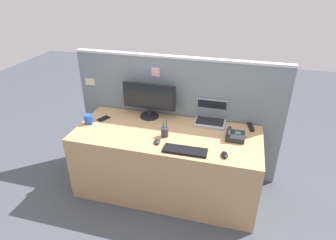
{
  "coord_description": "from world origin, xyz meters",
  "views": [
    {
      "loc": [
        0.66,
        -2.4,
        2.19
      ],
      "look_at": [
        0.0,
        0.05,
        0.84
      ],
      "focal_mm": 30.51,
      "sensor_mm": 36.0,
      "label": 1
    }
  ],
  "objects": [
    {
      "name": "desktop_monitor",
      "position": [
        -0.28,
        0.3,
        0.94
      ],
      "size": [
        0.59,
        0.21,
        0.39
      ],
      "color": "black",
      "rests_on": "desk"
    },
    {
      "name": "pen_cup",
      "position": [
        -0.0,
        -0.07,
        0.77
      ],
      "size": [
        0.07,
        0.07,
        0.19
      ],
      "color": "#333338",
      "rests_on": "desk"
    },
    {
      "name": "computer_mouse_right_hand",
      "position": [
        -0.04,
        -0.21,
        0.74
      ],
      "size": [
        0.08,
        0.11,
        0.03
      ],
      "primitive_type": "ellipsoid",
      "rotation": [
        0.0,
        0.0,
        0.24
      ],
      "color": "#232328",
      "rests_on": "desk"
    },
    {
      "name": "desk",
      "position": [
        0.0,
        0.0,
        0.36
      ],
      "size": [
        1.89,
        0.79,
        0.72
      ],
      "primitive_type": "cube",
      "color": "tan",
      "rests_on": "ground_plane"
    },
    {
      "name": "computer_mouse_left_hand",
      "position": [
        0.6,
        -0.26,
        0.74
      ],
      "size": [
        0.08,
        0.11,
        0.03
      ],
      "primitive_type": "ellipsoid",
      "rotation": [
        0.0,
        0.0,
        0.21
      ],
      "color": "black",
      "rests_on": "desk"
    },
    {
      "name": "tv_remote",
      "position": [
        0.82,
        0.33,
        0.73
      ],
      "size": [
        0.08,
        0.18,
        0.02
      ],
      "primitive_type": "cube",
      "rotation": [
        0.0,
        0.0,
        0.2
      ],
      "color": "black",
      "rests_on": "desk"
    },
    {
      "name": "desk_phone",
      "position": [
        0.67,
        0.06,
        0.75
      ],
      "size": [
        0.18,
        0.18,
        0.09
      ],
      "color": "#232328",
      "rests_on": "desk"
    },
    {
      "name": "cubicle_divider",
      "position": [
        -0.0,
        0.44,
        0.7
      ],
      "size": [
        2.32,
        0.08,
        1.39
      ],
      "color": "slate",
      "rests_on": "ground_plane"
    },
    {
      "name": "keyboard_main",
      "position": [
        0.25,
        -0.28,
        0.73
      ],
      "size": [
        0.4,
        0.14,
        0.02
      ],
      "primitive_type": "cube",
      "rotation": [
        0.0,
        0.0,
        0.02
      ],
      "color": "black",
      "rests_on": "desk"
    },
    {
      "name": "ground_plane",
      "position": [
        0.0,
        0.0,
        0.0
      ],
      "size": [
        10.0,
        10.0,
        0.0
      ],
      "primitive_type": "plane",
      "color": "#424751"
    },
    {
      "name": "cell_phone_black_slab",
      "position": [
        -0.75,
        0.11,
        0.73
      ],
      "size": [
        0.13,
        0.16,
        0.01
      ],
      "primitive_type": "cube",
      "rotation": [
        0.0,
        0.0,
        -0.42
      ],
      "color": "black",
      "rests_on": "desk"
    },
    {
      "name": "coffee_mug",
      "position": [
        -0.86,
        -0.03,
        0.77
      ],
      "size": [
        0.12,
        0.08,
        0.1
      ],
      "color": "blue",
      "rests_on": "desk"
    },
    {
      "name": "laptop",
      "position": [
        0.39,
        0.36,
        0.78
      ],
      "size": [
        0.33,
        0.27,
        0.25
      ],
      "color": "#9EA0A8",
      "rests_on": "desk"
    }
  ]
}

